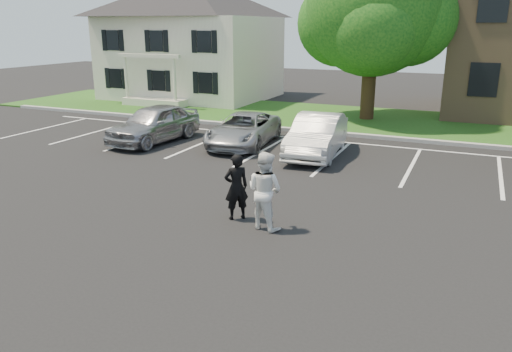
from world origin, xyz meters
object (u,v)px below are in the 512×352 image
(car_silver_minivan, at_px, (244,130))
(car_white_sedan, at_px, (317,135))
(man_black_suit, at_px, (236,187))
(car_silver_west, at_px, (154,123))
(man_white_shirt, at_px, (265,190))
(house, at_px, (192,39))
(tree, at_px, (376,11))

(car_silver_minivan, bearing_deg, car_white_sedan, -12.79)
(man_black_suit, relative_size, car_silver_minivan, 0.37)
(car_silver_west, bearing_deg, man_black_suit, -37.66)
(man_white_shirt, bearing_deg, car_white_sedan, -67.80)
(man_black_suit, xyz_separation_m, man_white_shirt, (0.87, -0.24, 0.10))
(man_black_suit, height_order, car_silver_west, man_black_suit)
(car_silver_west, xyz_separation_m, car_white_sedan, (6.85, 0.58, -0.02))
(house, distance_m, car_silver_minivan, 14.92)
(house, relative_size, man_white_shirt, 5.46)
(house, height_order, car_silver_minivan, house)
(house, relative_size, tree, 1.17)
(car_silver_west, bearing_deg, car_white_sedan, 10.08)
(tree, height_order, man_black_suit, tree)
(man_black_suit, height_order, man_white_shirt, man_white_shirt)
(house, xyz_separation_m, tree, (12.60, -3.62, 1.52))
(house, relative_size, man_black_suit, 6.12)
(car_white_sedan, bearing_deg, man_white_shirt, -87.96)
(man_white_shirt, relative_size, car_silver_minivan, 0.41)
(man_white_shirt, distance_m, car_white_sedan, 7.33)
(house, height_order, tree, tree)
(man_black_suit, xyz_separation_m, car_silver_minivan, (-3.28, 7.41, -0.20))
(car_silver_west, relative_size, car_silver_minivan, 0.99)
(man_black_suit, height_order, car_white_sedan, man_black_suit)
(car_white_sedan, bearing_deg, tree, 82.57)
(car_silver_minivan, relative_size, car_white_sedan, 1.00)
(man_white_shirt, relative_size, car_white_sedan, 0.41)
(tree, bearing_deg, man_white_shirt, -87.56)
(tree, height_order, car_silver_west, tree)
(house, height_order, car_silver_west, house)
(house, distance_m, man_white_shirt, 23.38)
(tree, height_order, man_white_shirt, tree)
(man_black_suit, distance_m, man_white_shirt, 0.91)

